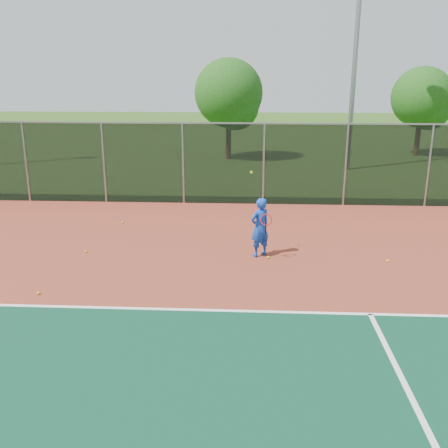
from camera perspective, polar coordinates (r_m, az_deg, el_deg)
The scene contains 12 objects.
ground at distance 7.91m, azimuth 6.35°, elevation -19.93°, with size 120.00×120.00×0.00m, color #2B4F16.
court_apron at distance 9.58m, azimuth 5.71°, elevation -12.74°, with size 30.00×20.00×0.02m, color #933825.
fence_back at distance 18.61m, azimuth 4.56°, elevation 6.93°, with size 30.00×0.06×3.03m.
tennis_player at distance 13.26m, azimuth 4.12°, elevation -0.37°, with size 0.70×0.74×2.30m.
practice_ball_0 at distance 13.71m, azimuth 18.21°, elevation -4.01°, with size 0.07×0.07×0.07m, color #BBCC17.
practice_ball_1 at distance 11.91m, azimuth -20.45°, elevation -7.41°, with size 0.07×0.07×0.07m, color #BBCC17.
practice_ball_2 at distance 16.71m, azimuth -11.54°, elevation 0.19°, with size 0.07×0.07×0.07m, color #BBCC17.
practice_ball_4 at distance 13.31m, azimuth 5.08°, elevation -3.83°, with size 0.07×0.07×0.07m, color #BBCC17.
practice_ball_5 at distance 14.23m, azimuth -15.49°, elevation -3.02°, with size 0.07×0.07×0.07m, color #BBCC17.
floodlight_n at distance 26.44m, azimuth 15.02°, elevation 21.29°, with size 0.90×0.40×12.57m.
tree_back_left at distance 28.83m, azimuth 0.71°, elevation 14.38°, with size 3.84×3.84×5.64m.
tree_back_mid at distance 32.42m, azimuth 21.86°, elevation 13.00°, with size 3.55×3.55×5.21m.
Camera 1 is at (-0.48, -6.34, 4.71)m, focal length 40.00 mm.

